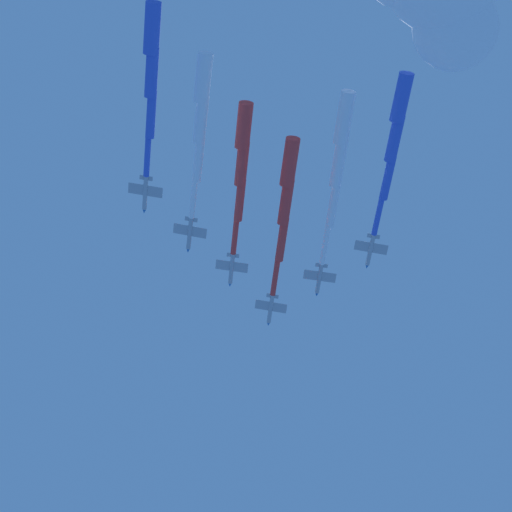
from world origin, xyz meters
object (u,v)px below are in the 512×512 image
Objects in this scene: jet_starboard_inner at (338,162)px; jet_port_mid at (200,121)px; jet_port_outer at (151,74)px; jet_lead at (285,202)px; jet_port_inner at (241,165)px; jet_starboard_mid at (394,139)px.

jet_starboard_inner is 1.10× the size of jet_port_mid.
jet_port_mid reaches higher than jet_port_outer.
jet_port_mid is 1.01× the size of jet_port_outer.
jet_port_inner reaches higher than jet_lead.
jet_port_mid is at bearing 140.76° from jet_port_outer.
jet_lead is 1.06× the size of jet_port_inner.
jet_port_outer is at bearing -36.77° from jet_port_inner.
jet_port_mid is (13.09, -31.92, -1.91)m from jet_starboard_inner.
jet_port_outer is at bearing -39.41° from jet_lead.
jet_lead is 16.34m from jet_starboard_inner.
jet_lead is at bearing -126.17° from jet_starboard_inner.
jet_starboard_mid reaches higher than jet_port_outer.
jet_lead is 0.96× the size of jet_starboard_inner.
jet_lead is at bearing 140.59° from jet_port_outer.
jet_starboard_mid reaches higher than jet_port_mid.
jet_starboard_inner is at bearing -111.74° from jet_starboard_mid.
jet_port_mid is (22.73, -18.74, -1.25)m from jet_lead.
jet_port_inner is 23.34m from jet_starboard_inner.
jet_starboard_mid is at bearing 82.55° from jet_port_inner.
jet_starboard_inner is (9.64, 13.18, 0.66)m from jet_lead.
jet_starboard_mid is at bearing 99.89° from jet_port_mid.
jet_port_inner reaches higher than jet_starboard_mid.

